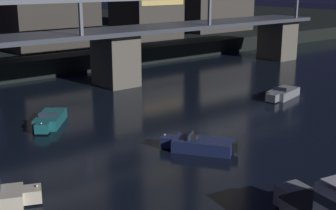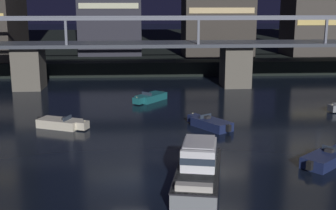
# 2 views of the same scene
# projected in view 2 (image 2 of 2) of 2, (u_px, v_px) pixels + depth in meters

# --- Properties ---
(ground_plane) EXTENTS (400.00, 400.00, 0.00)m
(ground_plane) POSITION_uv_depth(u_px,v_px,m) (129.00, 183.00, 28.85)
(ground_plane) COLOR black
(far_riverbank) EXTENTS (240.00, 80.00, 2.20)m
(far_riverbank) POSITION_uv_depth(u_px,v_px,m) (136.00, 45.00, 107.12)
(far_riverbank) COLOR black
(far_riverbank) RESTS_ON ground
(river_bridge) EXTENTS (88.54, 6.40, 9.38)m
(river_bridge) POSITION_uv_depth(u_px,v_px,m) (134.00, 56.00, 59.75)
(river_bridge) COLOR #605B51
(river_bridge) RESTS_ON ground
(cabin_cruiser_near_left) EXTENTS (4.22, 9.37, 2.79)m
(cabin_cruiser_near_left) POSITION_uv_depth(u_px,v_px,m) (199.00, 168.00, 28.53)
(cabin_cruiser_near_left) COLOR gray
(cabin_cruiser_near_left) RESTS_ON ground
(speedboat_near_center) EXTENTS (5.04, 3.19, 1.16)m
(speedboat_near_center) POSITION_uv_depth(u_px,v_px,m) (62.00, 123.00, 41.33)
(speedboat_near_center) COLOR beige
(speedboat_near_center) RESTS_ON ground
(speedboat_mid_left) EXTENTS (3.85, 4.77, 1.16)m
(speedboat_mid_left) POSITION_uv_depth(u_px,v_px,m) (210.00, 123.00, 41.35)
(speedboat_mid_left) COLOR #19234C
(speedboat_mid_left) RESTS_ON ground
(speedboat_mid_right) EXTENTS (4.56, 4.19, 1.16)m
(speedboat_mid_right) POSITION_uv_depth(u_px,v_px,m) (326.00, 158.00, 32.20)
(speedboat_mid_right) COLOR #19234C
(speedboat_mid_right) RESTS_ON ground
(speedboat_far_left) EXTENTS (4.12, 4.61, 1.16)m
(speedboat_far_left) POSITION_uv_depth(u_px,v_px,m) (150.00, 98.00, 52.31)
(speedboat_far_left) COLOR #196066
(speedboat_far_left) RESTS_ON ground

